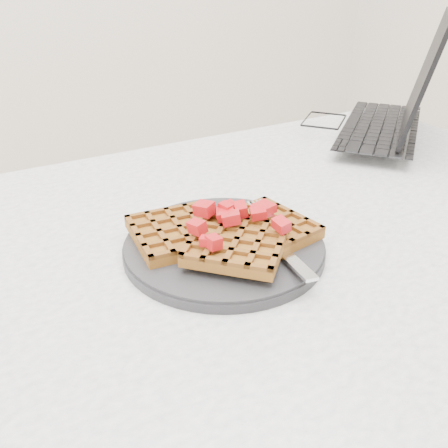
% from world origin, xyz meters
% --- Properties ---
extents(table, '(1.20, 0.80, 0.75)m').
position_xyz_m(table, '(0.00, 0.00, 0.64)').
color(table, silver).
rests_on(table, ground).
extents(plate, '(0.25, 0.25, 0.02)m').
position_xyz_m(plate, '(-0.06, -0.01, 0.76)').
color(plate, black).
rests_on(plate, table).
extents(waffles, '(0.22, 0.21, 0.03)m').
position_xyz_m(waffles, '(-0.06, -0.01, 0.78)').
color(waffles, brown).
rests_on(waffles, plate).
extents(strawberry_pile, '(0.15, 0.15, 0.02)m').
position_xyz_m(strawberry_pile, '(-0.06, -0.01, 0.80)').
color(strawberry_pile, maroon).
rests_on(strawberry_pile, waffles).
extents(fork, '(0.06, 0.18, 0.02)m').
position_xyz_m(fork, '(-0.01, -0.05, 0.77)').
color(fork, silver).
rests_on(fork, plate).
extents(laptop, '(0.42, 0.41, 0.24)m').
position_xyz_m(laptop, '(0.41, 0.24, 0.79)').
color(laptop, black).
rests_on(laptop, table).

